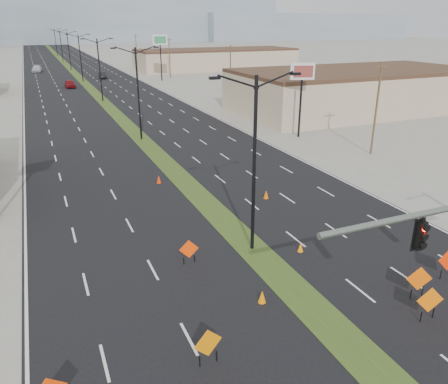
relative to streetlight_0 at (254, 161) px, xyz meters
name	(u,v)px	position (x,y,z in m)	size (l,w,h in m)	color
road_surface	(81,80)	(0.00, 88.00, -5.42)	(25.00, 400.00, 0.02)	black
median_strip	(81,80)	(0.00, 88.00, -5.42)	(2.00, 400.00, 0.04)	#294217
building_se_near	(356,91)	(34.00, 33.00, -2.67)	(36.00, 18.00, 5.50)	tan
building_se_far	(216,60)	(38.00, 98.00, -2.92)	(44.00, 16.00, 5.00)	tan
mesa_center	(107,19)	(40.00, 288.00, 8.58)	(220.00, 50.00, 28.00)	gray
mesa_east	(300,27)	(180.00, 278.00, 3.58)	(160.00, 50.00, 18.00)	gray
streetlight_0	(254,161)	(0.00, 0.00, 0.00)	(5.15, 0.24, 10.02)	black
streetlight_1	(138,91)	(0.00, 28.00, 0.00)	(5.15, 0.24, 10.02)	black
streetlight_2	(100,68)	(0.00, 56.00, 0.00)	(5.15, 0.24, 10.02)	black
streetlight_3	(80,56)	(0.00, 84.00, 0.00)	(5.15, 0.24, 10.02)	black
streetlight_4	(69,49)	(0.00, 112.00, 0.00)	(5.15, 0.24, 10.02)	black
streetlight_5	(61,45)	(0.00, 140.00, 0.00)	(5.15, 0.24, 10.02)	black
streetlight_6	(56,41)	(0.00, 168.00, 0.00)	(5.15, 0.24, 10.02)	black
utility_pole_0	(376,108)	(20.00, 13.00, -0.74)	(1.60, 0.20, 9.00)	#4C3823
utility_pole_1	(230,72)	(20.00, 48.00, -0.74)	(1.60, 0.20, 9.00)	#4C3823
utility_pole_2	(170,57)	(20.00, 83.00, -0.74)	(1.60, 0.20, 9.00)	#4C3823
utility_pole_3	(136,49)	(20.00, 118.00, -0.74)	(1.60, 0.20, 9.00)	#4C3823
car_left	(70,84)	(-3.57, 75.00, -4.66)	(1.79, 4.46, 1.52)	maroon
car_mid	(102,75)	(4.92, 88.21, -4.69)	(1.54, 4.42, 1.46)	black
car_far	(37,69)	(-8.87, 109.63, -4.60)	(2.28, 5.62, 1.63)	silver
construction_sign_1	(208,344)	(-5.76, -7.65, -4.46)	(1.21, 0.22, 1.63)	orange
construction_sign_2	(189,250)	(-3.95, -0.12, -4.58)	(1.08, 0.18, 1.44)	#FF3D05
construction_sign_3	(419,280)	(5.13, -7.52, -4.42)	(1.20, 0.49, 1.70)	#F85D05
construction_sign_4	(430,301)	(4.24, -9.00, -4.42)	(1.23, 0.37, 1.69)	orange
cone_0	(300,247)	(2.43, -1.43, -5.13)	(0.35, 0.35, 0.58)	orange
cone_1	(262,297)	(-1.95, -4.92, -5.09)	(0.39, 0.39, 0.65)	orange
cone_2	(266,194)	(4.52, 6.62, -5.09)	(0.40, 0.40, 0.66)	#E05904
cone_3	(159,179)	(-2.05, 13.11, -5.08)	(0.41, 0.41, 0.68)	red
pole_sign_east_near	(302,78)	(17.11, 21.97, 1.28)	(2.68, 1.18, 8.30)	black
pole_sign_east_far	(160,43)	(16.68, 78.65, 2.65)	(3.23, 0.93, 9.86)	black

